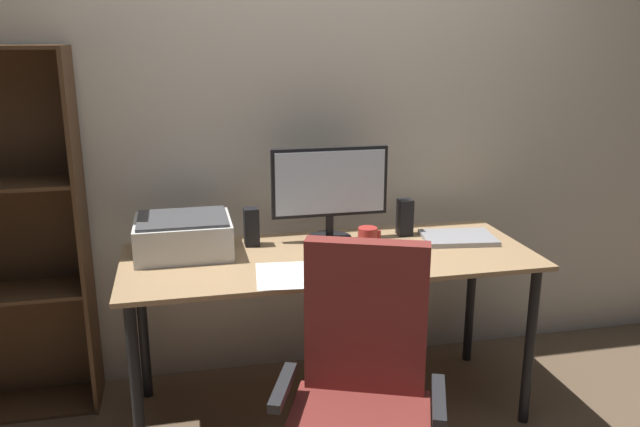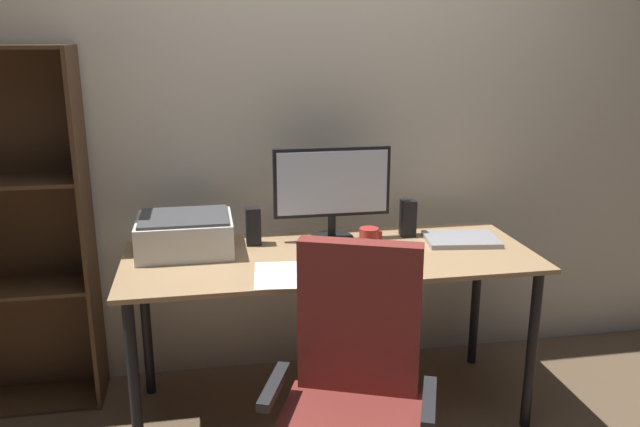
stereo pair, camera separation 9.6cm
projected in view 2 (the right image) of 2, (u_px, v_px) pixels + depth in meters
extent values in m
plane|color=brown|center=(330.00, 408.00, 2.93)|extent=(12.00, 12.00, 0.00)
cube|color=beige|center=(310.00, 109.00, 3.07)|extent=(6.40, 0.10, 2.60)
cube|color=tan|center=(330.00, 257.00, 2.73)|extent=(1.74, 0.69, 0.02)
cylinder|color=black|center=(134.00, 387.00, 2.42)|extent=(0.04, 0.04, 0.72)
cylinder|color=black|center=(532.00, 350.00, 2.70)|extent=(0.04, 0.04, 0.72)
cylinder|color=black|center=(146.00, 322.00, 2.96)|extent=(0.04, 0.04, 0.72)
cylinder|color=black|center=(476.00, 298.00, 3.25)|extent=(0.04, 0.04, 0.72)
cylinder|color=black|center=(332.00, 238.00, 2.93)|extent=(0.20, 0.20, 0.01)
cylinder|color=black|center=(332.00, 226.00, 2.92)|extent=(0.04, 0.04, 0.10)
cube|color=black|center=(332.00, 182.00, 2.86)|extent=(0.53, 0.03, 0.31)
cube|color=silver|center=(333.00, 183.00, 2.85)|extent=(0.50, 0.01, 0.28)
cube|color=black|center=(347.00, 267.00, 2.56)|extent=(0.29, 0.12, 0.02)
cube|color=black|center=(392.00, 260.00, 2.61)|extent=(0.06, 0.10, 0.03)
cylinder|color=#B72D28|center=(369.00, 239.00, 2.79)|extent=(0.08, 0.08, 0.09)
cube|color=#B72D28|center=(380.00, 237.00, 2.80)|extent=(0.02, 0.01, 0.05)
cube|color=#99999E|center=(461.00, 239.00, 2.90)|extent=(0.35, 0.27, 0.02)
cube|color=black|center=(253.00, 226.00, 2.84)|extent=(0.06, 0.07, 0.17)
cube|color=black|center=(408.00, 218.00, 2.96)|extent=(0.06, 0.07, 0.17)
cube|color=silver|center=(185.00, 235.00, 2.74)|extent=(0.40, 0.34, 0.15)
cube|color=#424244|center=(184.00, 217.00, 2.72)|extent=(0.37, 0.31, 0.01)
cube|color=white|center=(282.00, 275.00, 2.49)|extent=(0.24, 0.32, 0.00)
cube|color=maroon|center=(359.00, 317.00, 2.10)|extent=(0.40, 0.21, 0.52)
cube|color=#232326|center=(274.00, 386.00, 2.01)|extent=(0.13, 0.26, 0.03)
cube|color=#232326|center=(429.00, 402.00, 1.92)|extent=(0.13, 0.26, 0.03)
cube|color=#4C331E|center=(88.00, 233.00, 2.83)|extent=(0.02, 0.28, 1.60)
cube|color=#4C331E|center=(16.00, 228.00, 2.90)|extent=(0.68, 0.01, 1.60)
cube|color=#4C331E|center=(30.00, 399.00, 2.98)|extent=(0.64, 0.26, 0.02)
cube|color=#4C331E|center=(15.00, 288.00, 2.83)|extent=(0.64, 0.26, 0.02)
cube|color=#4C331E|center=(1.00, 182.00, 2.70)|extent=(0.64, 0.26, 0.02)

